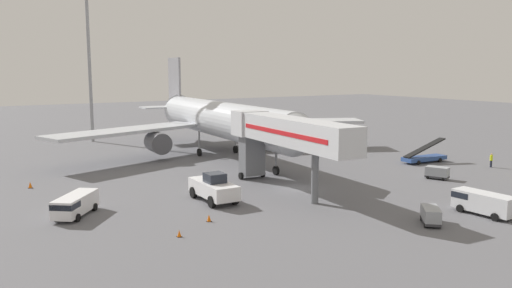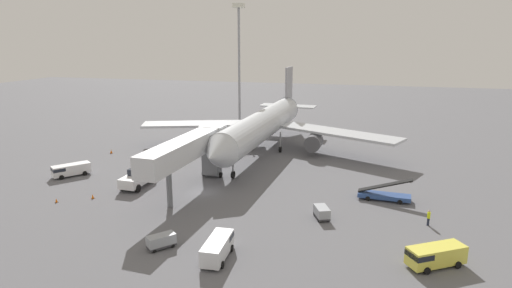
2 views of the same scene
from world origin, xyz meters
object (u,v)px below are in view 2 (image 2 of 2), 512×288
at_px(airplane_at_gate, 264,124).
at_px(baggage_cart_outer_left, 322,212).
at_px(jet_bridge, 190,149).
at_px(safety_cone_alpha, 111,151).
at_px(service_van_mid_center, 70,169).
at_px(service_van_far_right, 218,247).
at_px(ground_crew_worker_foreground, 429,217).
at_px(safety_cone_bravo, 56,200).
at_px(baggage_cart_near_left, 161,241).
at_px(safety_cone_charlie, 93,196).
at_px(service_van_outer_right, 435,255).
at_px(apron_light_mast, 239,43).
at_px(belt_loader_truck, 384,194).
at_px(pushback_tug, 138,178).

distance_m(airplane_at_gate, baggage_cart_outer_left, 31.28).
bearing_deg(jet_bridge, safety_cone_alpha, 146.36).
bearing_deg(service_van_mid_center, service_van_far_right, -30.50).
height_order(jet_bridge, ground_crew_worker_foreground, jet_bridge).
relative_size(jet_bridge, safety_cone_bravo, 37.06).
xyz_separation_m(baggage_cart_near_left, safety_cone_charlie, (-15.11, 10.13, -0.48)).
bearing_deg(jet_bridge, ground_crew_worker_foreground, -6.68).
bearing_deg(jet_bridge, service_van_outer_right, -23.60).
bearing_deg(safety_cone_bravo, baggage_cart_outer_left, 6.25).
bearing_deg(apron_light_mast, safety_cone_charlie, -94.11).
height_order(ground_crew_worker_foreground, safety_cone_alpha, ground_crew_worker_foreground).
bearing_deg(safety_cone_charlie, baggage_cart_near_left, -33.83).
height_order(safety_cone_alpha, apron_light_mast, apron_light_mast).
relative_size(jet_bridge, apron_light_mast, 0.72).
bearing_deg(jet_bridge, airplane_at_gate, 78.70).
bearing_deg(baggage_cart_outer_left, service_van_mid_center, 171.06).
distance_m(service_van_mid_center, safety_cone_alpha, 13.58).
xyz_separation_m(safety_cone_alpha, safety_cone_bravo, (7.19, -23.25, -0.07)).
bearing_deg(safety_cone_charlie, ground_crew_worker_foreground, 3.41).
bearing_deg(service_van_mid_center, belt_loader_truck, 2.37).
height_order(airplane_at_gate, safety_cone_charlie, airplane_at_gate).
xyz_separation_m(jet_bridge, service_van_far_right, (9.80, -16.50, -4.82)).
relative_size(service_van_outer_right, service_van_far_right, 1.06).
xyz_separation_m(ground_crew_worker_foreground, apron_light_mast, (-37.79, 50.98, 18.46)).
relative_size(baggage_cart_outer_left, safety_cone_charlie, 4.65).
bearing_deg(pushback_tug, safety_cone_bravo, -130.77).
distance_m(service_van_mid_center, safety_cone_bravo, 11.26).
bearing_deg(service_van_outer_right, jet_bridge, 156.40).
relative_size(baggage_cart_outer_left, ground_crew_worker_foreground, 1.53).
bearing_deg(safety_cone_charlie, safety_cone_bravo, -146.99).
xyz_separation_m(service_van_outer_right, baggage_cart_near_left, (-25.94, -3.21, -0.35)).
height_order(airplane_at_gate, service_van_mid_center, airplane_at_gate).
bearing_deg(safety_cone_alpha, baggage_cart_near_left, -50.04).
distance_m(baggage_cart_near_left, ground_crew_worker_foreground, 29.36).
bearing_deg(service_van_mid_center, baggage_cart_near_left, -35.88).
xyz_separation_m(baggage_cart_near_left, safety_cone_bravo, (-18.79, 7.74, -0.51)).
xyz_separation_m(jet_bridge, pushback_tug, (-8.11, -0.25, -4.65)).
bearing_deg(baggage_cart_outer_left, ground_crew_worker_foreground, 5.78).
distance_m(baggage_cart_near_left, safety_cone_charlie, 18.20).
xyz_separation_m(service_van_mid_center, baggage_cart_outer_left, (38.98, -6.13, -0.27)).
bearing_deg(safety_cone_bravo, safety_cone_alpha, 107.18).
relative_size(pushback_tug, apron_light_mast, 0.23).
height_order(airplane_at_gate, ground_crew_worker_foreground, airplane_at_gate).
distance_m(safety_cone_bravo, safety_cone_charlie, 4.38).
height_order(belt_loader_truck, service_van_mid_center, belt_loader_truck).
bearing_deg(safety_cone_alpha, ground_crew_worker_foreground, -19.30).
distance_m(service_van_outer_right, service_van_far_right, 20.11).
distance_m(jet_bridge, service_van_outer_right, 32.64).
bearing_deg(service_van_far_right, service_van_mid_center, 149.50).
xyz_separation_m(belt_loader_truck, safety_cone_bravo, (-40.70, -11.72, -0.49)).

